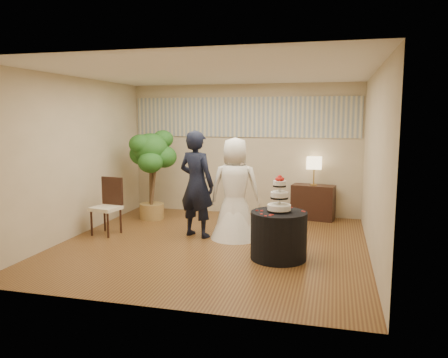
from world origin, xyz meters
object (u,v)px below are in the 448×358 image
(cake_table, at_px, (279,235))
(ficus_tree, at_px, (151,174))
(side_chair, at_px, (106,207))
(wedding_cake, at_px, (279,193))
(table_lamp, at_px, (314,171))
(console, at_px, (313,202))
(groom, at_px, (197,184))
(bride, at_px, (235,188))

(cake_table, bearing_deg, ficus_tree, 146.13)
(cake_table, height_order, side_chair, side_chair)
(wedding_cake, distance_m, table_lamp, 2.75)
(wedding_cake, relative_size, table_lamp, 0.95)
(ficus_tree, bearing_deg, cake_table, -33.87)
(console, bearing_deg, wedding_cake, -87.94)
(console, height_order, table_lamp, table_lamp)
(table_lamp, height_order, side_chair, table_lamp)
(cake_table, height_order, wedding_cake, wedding_cake)
(wedding_cake, xyz_separation_m, console, (0.37, 2.73, -0.63))
(cake_table, bearing_deg, console, 82.37)
(groom, distance_m, console, 2.73)
(cake_table, distance_m, console, 2.75)
(console, bearing_deg, groom, -126.67)
(console, height_order, side_chair, side_chair)
(cake_table, relative_size, ficus_tree, 0.44)
(side_chair, bearing_deg, ficus_tree, 86.69)
(side_chair, bearing_deg, table_lamp, 40.29)
(groom, relative_size, side_chair, 1.84)
(wedding_cake, bearing_deg, groom, 150.49)
(bride, bearing_deg, ficus_tree, -31.71)
(wedding_cake, distance_m, ficus_tree, 3.48)
(wedding_cake, relative_size, side_chair, 0.54)
(groom, bearing_deg, cake_table, 168.51)
(cake_table, bearing_deg, wedding_cake, -90.00)
(bride, height_order, side_chair, bride)
(side_chair, bearing_deg, bride, 17.73)
(groom, relative_size, wedding_cake, 3.41)
(console, height_order, ficus_tree, ficus_tree)
(console, relative_size, table_lamp, 1.48)
(wedding_cake, height_order, console, wedding_cake)
(table_lamp, xyz_separation_m, side_chair, (-3.55, -2.13, -0.50))
(groom, height_order, ficus_tree, ficus_tree)
(bride, relative_size, table_lamp, 3.04)
(table_lamp, bearing_deg, wedding_cake, -97.63)
(cake_table, height_order, ficus_tree, ficus_tree)
(cake_table, xyz_separation_m, wedding_cake, (0.00, -0.00, 0.63))
(bride, relative_size, ficus_tree, 0.94)
(groom, distance_m, wedding_cake, 1.80)
(groom, height_order, cake_table, groom)
(groom, bearing_deg, ficus_tree, -20.49)
(bride, bearing_deg, cake_table, 128.04)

